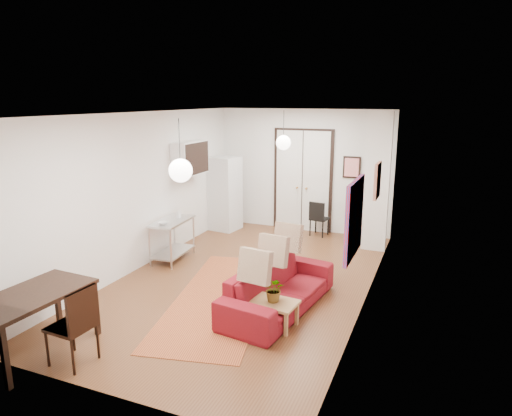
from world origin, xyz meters
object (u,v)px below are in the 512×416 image
at_px(dining_table, 32,300).
at_px(coffee_table, 268,303).
at_px(sofa, 279,288).
at_px(dining_chair_near, 76,315).
at_px(black_side_chair, 320,215).
at_px(dining_chair_far, 76,315).
at_px(fridge, 225,194).
at_px(kitchen_counter, 172,235).

bearing_deg(dining_table, coffee_table, 36.24).
bearing_deg(sofa, dining_chair_near, 148.62).
distance_m(dining_table, dining_chair_near, 0.62).
bearing_deg(coffee_table, black_side_chair, 95.32).
bearing_deg(dining_chair_near, dining_table, -77.39).
bearing_deg(dining_table, sofa, 43.77).
bearing_deg(dining_chair_far, coffee_table, 135.69).
distance_m(sofa, dining_chair_near, 2.89).
bearing_deg(fridge, coffee_table, -49.07).
distance_m(fridge, black_side_chair, 2.34).
bearing_deg(coffee_table, fridge, 122.93).
bearing_deg(dining_chair_far, dining_table, -77.39).
height_order(kitchen_counter, dining_chair_far, dining_chair_far).
bearing_deg(dining_chair_far, dining_chair_near, 180.00).
xyz_separation_m(sofa, dining_table, (-2.42, -2.32, 0.38)).
xyz_separation_m(coffee_table, black_side_chair, (-0.43, 4.58, 0.16)).
distance_m(sofa, fridge, 4.54).
bearing_deg(black_side_chair, fridge, 19.92).
xyz_separation_m(sofa, coffee_table, (0.02, -0.53, -0.01)).
bearing_deg(coffee_table, dining_chair_near, -137.46).
relative_size(dining_table, black_side_chair, 1.81).
xyz_separation_m(kitchen_counter, black_side_chair, (2.27, 2.80, -0.03)).
xyz_separation_m(dining_chair_near, black_side_chair, (1.42, 6.28, -0.10)).
bearing_deg(dining_chair_far, black_side_chair, 170.44).
distance_m(coffee_table, kitchen_counter, 3.24).
distance_m(sofa, dining_chair_far, 2.89).
height_order(sofa, dining_table, dining_table).
relative_size(coffee_table, fridge, 0.49).
xyz_separation_m(fridge, dining_chair_near, (0.85, -5.85, -0.31)).
bearing_deg(dining_chair_near, black_side_chair, 170.44).
height_order(coffee_table, black_side_chair, black_side_chair).
bearing_deg(dining_chair_far, sofa, 143.78).
bearing_deg(dining_table, kitchen_counter, 94.02).
height_order(sofa, dining_chair_far, dining_chair_far).
bearing_deg(sofa, coffee_table, -169.92).
height_order(kitchen_counter, dining_table, kitchen_counter).
relative_size(dining_table, dining_chair_far, 1.50).
bearing_deg(dining_chair_near, dining_chair_far, 180.00).
bearing_deg(sofa, dining_table, 141.77).
bearing_deg(fridge, kitchen_counter, -82.00).
bearing_deg(kitchen_counter, dining_table, -89.93).
xyz_separation_m(dining_table, dining_chair_far, (0.60, 0.10, -0.14)).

